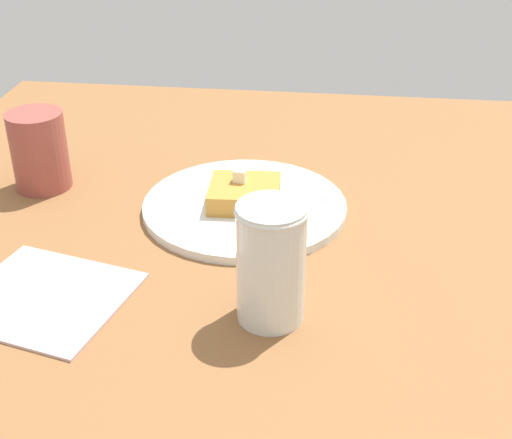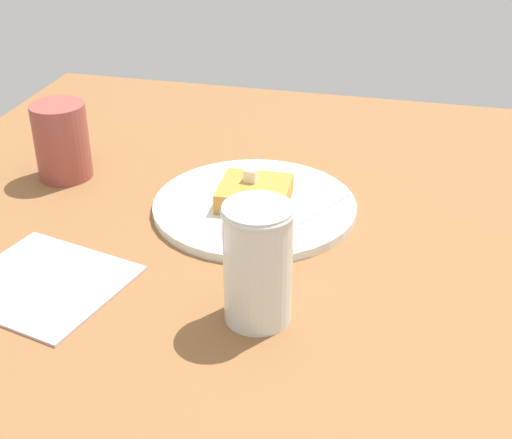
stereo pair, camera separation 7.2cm
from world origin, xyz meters
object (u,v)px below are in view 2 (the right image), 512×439
object	(u,v)px
fork	(298,222)
coffee_mug	(63,140)
napkin	(43,283)
syrup_jar	(258,267)
plate	(255,206)

from	to	relation	value
fork	coffee_mug	bearing A→B (deg)	77.62
napkin	coffee_mug	size ratio (longest dim) A/B	1.53
coffee_mug	syrup_jar	bearing A→B (deg)	-126.86
napkin	plate	bearing A→B (deg)	-40.22
plate	napkin	xyz separation A→B (cm)	(-19.67, 16.63, -0.40)
napkin	fork	bearing A→B (deg)	-54.40
fork	napkin	distance (cm)	27.66
plate	syrup_jar	distance (cm)	20.90
fork	napkin	bearing A→B (deg)	125.60
napkin	coffee_mug	world-z (taller)	coffee_mug
plate	napkin	size ratio (longest dim) A/B	1.57
fork	coffee_mug	size ratio (longest dim) A/B	1.49
napkin	syrup_jar	bearing A→B (deg)	-90.02
fork	napkin	xyz separation A→B (cm)	(-16.09, 22.47, -1.04)
plate	coffee_mug	world-z (taller)	coffee_mug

